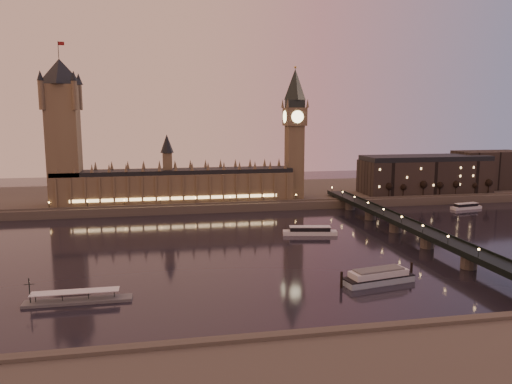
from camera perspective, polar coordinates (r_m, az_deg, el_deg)
ground at (r=278.20m, az=0.13°, el=-6.32°), size 700.00×700.00×0.00m
far_embankment at (r=441.73m, az=-0.17°, el=-0.23°), size 560.00×130.00×6.00m
palace_of_westminster at (r=387.99m, az=-9.17°, el=1.18°), size 180.00×26.62×52.00m
victoria_tower at (r=390.50m, az=-21.22°, el=7.24°), size 31.68×31.68×118.00m
big_ben at (r=398.79m, az=4.44°, el=7.56°), size 17.68×17.68×104.00m
westminster_bridge at (r=307.40m, az=17.18°, el=-4.20°), size 13.20×260.00×15.30m
city_block at (r=467.91m, az=20.93°, el=2.07°), size 155.00×45.00×34.00m
bare_tree_0 at (r=418.29m, az=14.80°, el=0.49°), size 5.33×5.33×10.84m
bare_tree_1 at (r=425.21m, az=16.68°, el=0.55°), size 5.33×5.33×10.84m
bare_tree_2 at (r=432.57m, az=18.49°, el=0.60°), size 5.33×5.33×10.84m
bare_tree_3 at (r=440.35m, az=20.25°, el=0.65°), size 5.33×5.33×10.84m
bare_tree_4 at (r=448.52m, az=21.94°, el=0.69°), size 5.33×5.33×10.84m
bare_tree_5 at (r=457.08m, az=23.56°, el=0.74°), size 5.33×5.33×10.84m
bare_tree_6 at (r=465.99m, az=25.13°, el=0.78°), size 5.33×5.33×10.84m
cruise_boat_a at (r=307.58m, az=6.18°, el=-4.45°), size 33.60×13.23×5.26m
cruise_boat_b at (r=420.64m, az=22.89°, el=-1.52°), size 26.22×10.43×4.71m
moored_barge at (r=227.01m, az=13.81°, el=-9.36°), size 36.92×14.95×6.88m
pontoon_pier at (r=211.67m, az=-19.71°, el=-11.49°), size 41.05×6.84×10.95m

